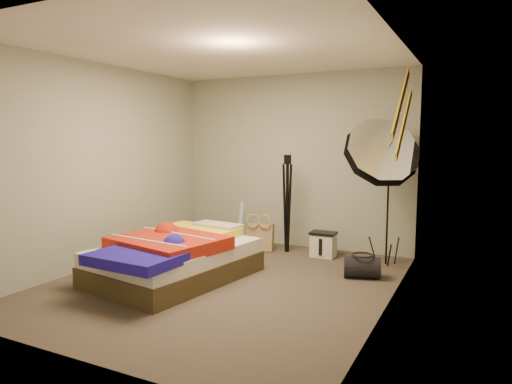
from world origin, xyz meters
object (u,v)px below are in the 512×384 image
Objects in this scene: camera_case at (323,245)px; camera_tripod at (287,197)px; wrapping_roll at (241,224)px; photo_umbrella at (380,155)px; bed at (175,256)px; tote_bag at (260,237)px; duffel_bag at (362,267)px.

camera_tripod reaches higher than camera_case.
photo_umbrella is at bearing -5.45° from wrapping_roll.
camera_tripod is (0.74, 0.01, 0.45)m from wrapping_roll.
bed reaches higher than camera_case.
tote_bag is at bearing -164.23° from camera_tripod.
bed is at bearing -169.00° from duffel_bag.
camera_tripod is (-1.29, 0.20, -0.60)m from photo_umbrella.
wrapping_roll reaches higher than bed.
wrapping_roll reaches higher than tote_bag.
camera_tripod is (-1.24, 0.74, 0.66)m from duffel_bag.
camera_case is (1.28, -0.04, -0.18)m from wrapping_roll.
camera_case is 2.07m from bed.
bed is 1.05× the size of photo_umbrella.
wrapping_roll is 2.13× the size of camera_case.
camera_case reaches higher than duffel_bag.
camera_tripod is at bearing 175.13° from camera_case.
photo_umbrella is at bearing -12.87° from tote_bag.
tote_bag is 2.05m from photo_umbrella.
duffel_bag is at bearing -31.19° from tote_bag.
wrapping_roll is at bearing 178.08° from camera_case.
camera_tripod is at bearing 6.23° from tote_bag.
camera_case is 0.23× the size of camera_tripod.
tote_bag is at bearing 141.78° from duffel_bag.
duffel_bag is 1.59m from camera_tripod.
photo_umbrella is at bearing 38.15° from bed.
photo_umbrella is (1.66, -0.10, 1.19)m from tote_bag.
wrapping_roll is 0.86m from camera_tripod.
wrapping_roll reaches higher than duffel_bag.
photo_umbrella reaches higher than tote_bag.
camera_tripod is (0.65, 1.73, 0.52)m from bed.
camera_case is at bearing 168.11° from photo_umbrella.
camera_tripod is at bearing 69.41° from bed.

